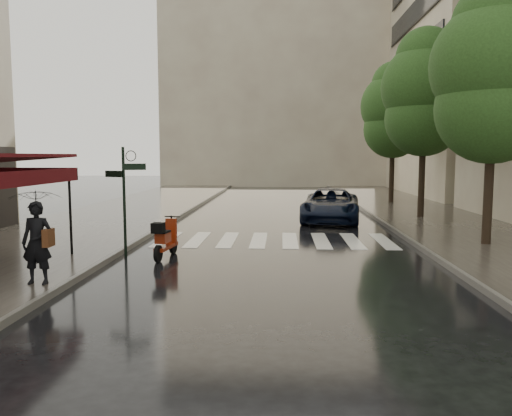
{
  "coord_description": "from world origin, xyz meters",
  "views": [
    {
      "loc": [
        3.18,
        -10.71,
        2.85
      ],
      "look_at": [
        2.49,
        3.13,
        1.4
      ],
      "focal_mm": 35.0,
      "sensor_mm": 36.0,
      "label": 1
    }
  ],
  "objects": [
    {
      "name": "curb_near",
      "position": [
        -1.45,
        12.0,
        0.07
      ],
      "size": [
        0.12,
        60.0,
        0.16
      ],
      "primitive_type": "cube",
      "color": "#595651",
      "rests_on": "ground"
    },
    {
      "name": "tree_near",
      "position": [
        9.6,
        5.0,
        5.32
      ],
      "size": [
        3.8,
        3.8,
        7.99
      ],
      "color": "black",
      "rests_on": "sidewalk_far"
    },
    {
      "name": "curb_far",
      "position": [
        7.45,
        12.0,
        0.07
      ],
      "size": [
        0.12,
        60.0,
        0.16
      ],
      "primitive_type": "cube",
      "color": "#595651",
      "rests_on": "ground"
    },
    {
      "name": "sidewalk_far",
      "position": [
        10.25,
        12.0,
        0.06
      ],
      "size": [
        5.5,
        60.0,
        0.12
      ],
      "primitive_type": "cube",
      "color": "#38332D",
      "rests_on": "ground"
    },
    {
      "name": "ground",
      "position": [
        0.0,
        0.0,
        0.0
      ],
      "size": [
        120.0,
        120.0,
        0.0
      ],
      "primitive_type": "plane",
      "color": "black",
      "rests_on": "ground"
    },
    {
      "name": "haussmann_far",
      "position": [
        16.5,
        26.0,
        9.25
      ],
      "size": [
        8.0,
        16.0,
        18.5
      ],
      "primitive_type": "cube",
      "color": "gray",
      "rests_on": "ground"
    },
    {
      "name": "crosswalk",
      "position": [
        2.98,
        6.0,
        0.01
      ],
      "size": [
        7.85,
        3.2,
        0.01
      ],
      "color": "silver",
      "rests_on": "ground"
    },
    {
      "name": "backdrop_building",
      "position": [
        3.0,
        38.0,
        10.0
      ],
      "size": [
        22.0,
        6.0,
        20.0
      ],
      "primitive_type": "cube",
      "color": "gray",
      "rests_on": "ground"
    },
    {
      "name": "tree_mid",
      "position": [
        9.5,
        12.0,
        5.59
      ],
      "size": [
        3.8,
        3.8,
        8.34
      ],
      "color": "black",
      "rests_on": "sidewalk_far"
    },
    {
      "name": "sidewalk_near",
      "position": [
        -4.5,
        12.0,
        0.06
      ],
      "size": [
        6.0,
        60.0,
        0.12
      ],
      "primitive_type": "cube",
      "color": "#38332D",
      "rests_on": "ground"
    },
    {
      "name": "pedestrian_with_umbrella",
      "position": [
        -2.0,
        -0.48,
        1.79
      ],
      "size": [
        1.06,
        1.08,
        2.52
      ],
      "rotation": [
        0.0,
        0.0,
        0.01
      ],
      "color": "black",
      "rests_on": "sidewalk_near"
    },
    {
      "name": "scooter",
      "position": [
        -0.04,
        2.88,
        0.52
      ],
      "size": [
        0.54,
        1.69,
        1.11
      ],
      "rotation": [
        0.0,
        0.0,
        -0.12
      ],
      "color": "black",
      "rests_on": "ground"
    },
    {
      "name": "parked_car",
      "position": [
        5.36,
        11.02,
        0.71
      ],
      "size": [
        3.05,
        5.41,
        1.43
      ],
      "primitive_type": "imported",
      "rotation": [
        0.0,
        0.0,
        -0.14
      ],
      "color": "black",
      "rests_on": "ground"
    },
    {
      "name": "tree_far",
      "position": [
        9.7,
        19.0,
        5.46
      ],
      "size": [
        3.8,
        3.8,
        8.16
      ],
      "color": "black",
      "rests_on": "sidewalk_far"
    },
    {
      "name": "signpost",
      "position": [
        -1.19,
        3.0,
        1.83
      ],
      "size": [
        1.17,
        0.29,
        3.1
      ],
      "color": "black",
      "rests_on": "ground"
    }
  ]
}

